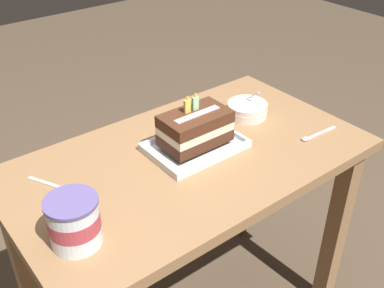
% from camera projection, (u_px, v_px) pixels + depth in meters
% --- Properties ---
extents(dining_table, '(1.10, 0.62, 0.78)m').
position_uv_depth(dining_table, '(189.00, 191.00, 1.48)').
color(dining_table, olive).
rests_on(dining_table, ground_plane).
extents(foil_tray, '(0.29, 0.20, 0.02)m').
position_uv_depth(foil_tray, '(195.00, 147.00, 1.44)').
color(foil_tray, silver).
rests_on(foil_tray, dining_table).
extents(birthday_cake, '(0.21, 0.12, 0.16)m').
position_uv_depth(birthday_cake, '(195.00, 128.00, 1.40)').
color(birthday_cake, '#492717').
rests_on(birthday_cake, foil_tray).
extents(bowl_stack, '(0.14, 0.14, 0.09)m').
position_uv_depth(bowl_stack, '(247.00, 109.00, 1.61)').
color(bowl_stack, silver).
rests_on(bowl_stack, dining_table).
extents(ice_cream_tub, '(0.13, 0.13, 0.13)m').
position_uv_depth(ice_cream_tub, '(74.00, 221.00, 1.07)').
color(ice_cream_tub, white).
rests_on(ice_cream_tub, dining_table).
extents(serving_spoon_near_tray, '(0.16, 0.02, 0.01)m').
position_uv_depth(serving_spoon_near_tray, '(312.00, 136.00, 1.49)').
color(serving_spoon_near_tray, silver).
rests_on(serving_spoon_near_tray, dining_table).
extents(serving_spoon_by_bowls, '(0.08, 0.13, 0.01)m').
position_uv_depth(serving_spoon_by_bowls, '(58.00, 186.00, 1.27)').
color(serving_spoon_by_bowls, silver).
rests_on(serving_spoon_by_bowls, dining_table).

